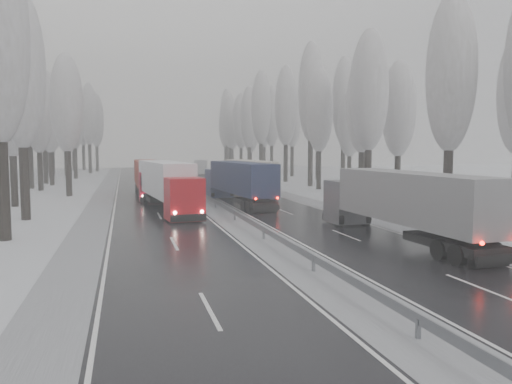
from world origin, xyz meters
name	(u,v)px	position (x,y,z in m)	size (l,w,h in m)	color
ground	(354,299)	(0.00, 0.00, 0.00)	(260.00, 260.00, 0.00)	silver
carriageway_right	(266,204)	(5.25, 30.00, 0.01)	(7.50, 200.00, 0.03)	black
carriageway_left	(155,207)	(-5.25, 30.00, 0.01)	(7.50, 200.00, 0.03)	black
median_slush	(212,206)	(0.00, 30.00, 0.02)	(3.00, 200.00, 0.04)	#A2A5AA
shoulder_right	(314,203)	(10.20, 30.00, 0.02)	(2.40, 200.00, 0.04)	#A2A5AA
shoulder_left	(98,209)	(-10.20, 30.00, 0.02)	(2.40, 200.00, 0.04)	#A2A5AA
median_guardrail	(212,200)	(0.00, 29.99, 0.60)	(0.12, 200.00, 0.76)	slate
tree_16	(451,75)	(15.04, 15.67, 10.67)	(3.60, 3.60, 16.53)	black
tree_18	(369,91)	(14.51, 27.03, 10.70)	(3.60, 3.60, 16.58)	black
tree_19	(399,110)	(20.02, 31.03, 9.42)	(3.60, 3.60, 14.57)	black
tree_20	(362,105)	(17.90, 35.17, 10.14)	(3.60, 3.60, 15.71)	black
tree_21	(364,93)	(20.12, 39.17, 12.00)	(3.60, 3.60, 18.62)	black
tree_22	(319,111)	(17.02, 45.60, 10.24)	(3.60, 3.60, 15.86)	black
tree_23	(350,125)	(23.31, 49.60, 8.77)	(3.60, 3.60, 13.55)	black
tree_24	(311,93)	(17.90, 51.02, 13.19)	(3.60, 3.60, 20.49)	black
tree_25	(344,102)	(24.81, 55.02, 12.52)	(3.60, 3.60, 19.44)	black
tree_26	(286,107)	(17.56, 61.27, 12.10)	(3.60, 3.60, 18.78)	black
tree_27	(318,114)	(24.72, 65.27, 11.36)	(3.60, 3.60, 17.62)	black
tree_28	(261,108)	(16.34, 71.95, 12.64)	(3.60, 3.60, 19.62)	black
tree_29	(292,116)	(23.71, 75.95, 11.67)	(3.60, 3.60, 18.11)	black
tree_30	(249,118)	(16.56, 81.70, 11.52)	(3.60, 3.60, 17.86)	black
tree_31	(272,117)	(22.48, 85.70, 11.97)	(3.60, 3.60, 18.58)	black
tree_32	(241,121)	(16.63, 89.21, 11.18)	(3.60, 3.60, 17.33)	black
tree_33	(251,131)	(19.77, 93.21, 9.26)	(3.60, 3.60, 14.33)	black
tree_34	(230,122)	(15.73, 96.32, 11.37)	(3.60, 3.60, 17.63)	black
tree_35	(264,122)	(24.94, 100.32, 11.77)	(3.60, 3.60, 18.25)	black
tree_36	(227,118)	(17.04, 106.16, 13.02)	(3.60, 3.60, 20.23)	black
tree_37	(250,128)	(24.02, 110.16, 10.56)	(3.60, 3.60, 16.37)	black
tree_38	(225,125)	(18.73, 116.73, 11.59)	(3.60, 3.60, 17.97)	black
tree_39	(233,130)	(21.55, 120.73, 10.45)	(3.60, 3.60, 16.19)	black
tree_58	(20,70)	(-15.13, 24.57, 11.10)	(3.60, 3.60, 17.21)	black
tree_60	(11,102)	(-17.75, 34.20, 9.59)	(3.60, 3.60, 14.84)	black
tree_62	(66,104)	(-13.94, 43.73, 10.36)	(3.60, 3.60, 16.04)	black
tree_64	(38,112)	(-18.26, 52.71, 9.96)	(3.60, 3.60, 15.42)	black
tree_65	(28,94)	(-20.05, 56.71, 12.55)	(3.60, 3.60, 19.48)	black
tree_66	(50,118)	(-18.16, 62.35, 9.84)	(3.60, 3.60, 15.23)	black
tree_67	(44,111)	(-19.54, 66.35, 11.03)	(3.60, 3.60, 17.09)	black
tree_68	(66,115)	(-16.58, 69.11, 10.75)	(3.60, 3.60, 16.65)	black
tree_69	(37,105)	(-21.42, 73.11, 12.46)	(3.60, 3.60, 19.35)	black
tree_70	(74,117)	(-16.33, 79.19, 11.03)	(3.60, 3.60, 17.09)	black
tree_71	(48,109)	(-21.09, 83.19, 12.63)	(3.60, 3.60, 19.61)	black
tree_72	(65,126)	(-18.93, 88.54, 9.76)	(3.60, 3.60, 15.11)	black
tree_73	(52,120)	(-21.82, 92.54, 11.11)	(3.60, 3.60, 17.22)	black
tree_74	(89,115)	(-15.07, 99.33, 12.67)	(3.60, 3.60, 19.68)	black
tree_75	(47,119)	(-24.20, 103.33, 11.99)	(3.60, 3.60, 18.60)	black
tree_76	(96,121)	(-14.05, 108.72, 11.95)	(3.60, 3.60, 18.55)	black
tree_77	(73,132)	(-19.66, 112.72, 9.26)	(3.60, 3.60, 14.32)	black
tree_78	(83,119)	(-17.56, 115.31, 12.59)	(3.60, 3.60, 19.55)	black
tree_79	(73,126)	(-20.33, 119.31, 11.01)	(3.60, 3.60, 17.07)	black
truck_grey_tarp	(400,201)	(7.54, 9.62, 2.36)	(2.98, 15.83, 4.04)	#535358
truck_blue_box	(238,180)	(2.57, 30.28, 2.39)	(3.83, 16.06, 4.09)	navy
truck_cream_box	(247,174)	(6.45, 42.60, 2.31)	(3.67, 15.58, 3.96)	#A4A291
box_truck_distant	(200,167)	(7.50, 87.36, 1.55)	(3.44, 8.37, 3.04)	#A9ABB0
truck_red_white	(167,183)	(-4.37, 27.14, 2.46)	(4.26, 16.57, 4.22)	#B30912
truck_red_red	(148,176)	(-5.34, 40.91, 2.34)	(2.63, 15.66, 4.01)	maroon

